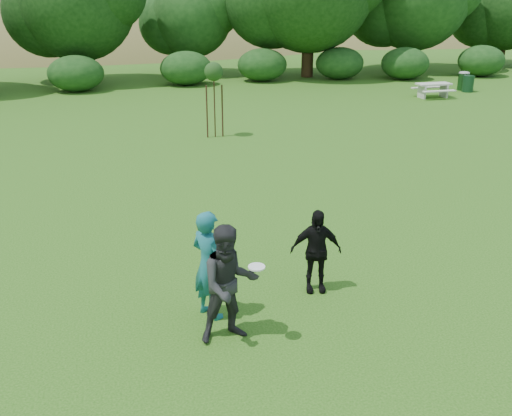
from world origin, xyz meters
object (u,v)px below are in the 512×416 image
(player_grey, at_px, (229,284))
(sapling, at_px, (214,74))
(picnic_table, at_px, (433,88))
(player_teal, at_px, (209,265))
(trash_can_near, at_px, (468,84))
(trash_can_lidded, at_px, (463,80))
(player_black, at_px, (316,251))

(player_grey, bearing_deg, sapling, 75.88)
(player_grey, xyz_separation_m, picnic_table, (15.08, 19.01, -0.48))
(player_teal, distance_m, trash_can_near, 26.49)
(trash_can_lidded, bearing_deg, sapling, -155.30)
(trash_can_lidded, bearing_deg, player_black, -129.48)
(player_black, distance_m, trash_can_lidded, 25.37)
(player_grey, height_order, picnic_table, player_grey)
(player_teal, relative_size, player_black, 1.20)
(trash_can_near, bearing_deg, sapling, -157.10)
(player_teal, height_order, trash_can_lidded, player_teal)
(player_teal, xyz_separation_m, player_black, (2.09, 0.38, -0.16))
(player_teal, height_order, picnic_table, player_teal)
(player_black, bearing_deg, trash_can_lidded, 61.96)
(player_grey, bearing_deg, player_black, 27.36)
(trash_can_lidded, bearing_deg, player_teal, -132.40)
(picnic_table, bearing_deg, trash_can_near, 21.28)
(trash_can_near, xyz_separation_m, picnic_table, (-2.84, -1.11, 0.07))
(sapling, bearing_deg, trash_can_near, 22.90)
(player_grey, relative_size, player_black, 1.22)
(player_black, relative_size, trash_can_near, 1.82)
(player_teal, distance_m, sapling, 13.07)
(trash_can_near, relative_size, picnic_table, 0.50)
(trash_can_near, bearing_deg, picnic_table, -158.72)
(trash_can_near, relative_size, sapling, 0.32)
(player_teal, bearing_deg, sapling, -45.37)
(player_black, distance_m, picnic_table, 22.18)
(player_grey, bearing_deg, trash_can_lidded, 44.72)
(player_teal, bearing_deg, trash_can_near, -77.26)
(player_grey, distance_m, sapling, 13.81)
(trash_can_near, bearing_deg, player_black, -130.22)
(player_black, distance_m, sapling, 12.47)
(trash_can_near, distance_m, trash_can_lidded, 0.65)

